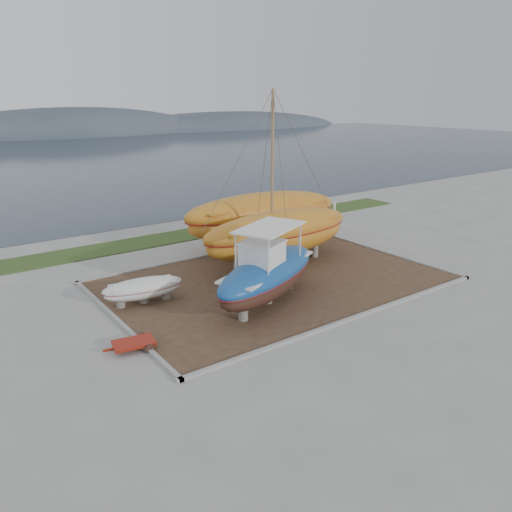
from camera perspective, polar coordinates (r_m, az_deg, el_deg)
ground at (r=25.26m, az=7.74°, el=-5.50°), size 140.00×140.00×0.00m
dirt_patch at (r=28.04m, az=2.13°, el=-2.86°), size 18.00×12.00×0.06m
curb_frame at (r=28.02m, az=2.13°, el=-2.77°), size 18.60×12.60×0.15m
grass_strip at (r=37.31m, az=-8.80°, el=2.26°), size 44.00×3.00×0.08m
sea at (r=88.68m, az=-25.54°, el=9.74°), size 260.00×100.00×0.04m
blue_caique at (r=24.39m, az=1.38°, el=-1.12°), size 8.46×5.61×3.91m
white_dinghy at (r=25.50m, az=-12.76°, el=-3.94°), size 4.20×2.02×1.21m
orange_sailboat at (r=29.19m, az=2.68°, el=8.47°), size 10.43×3.15×10.26m
orange_bare_hull at (r=33.47m, az=0.78°, el=3.97°), size 11.55×4.58×3.69m
red_trailer at (r=21.39m, az=-13.78°, el=-9.88°), size 2.66×1.65×0.35m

